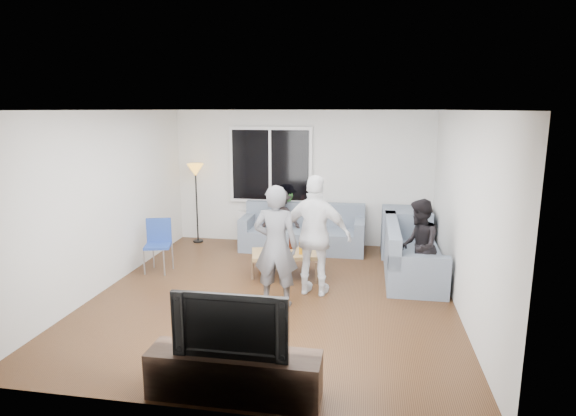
% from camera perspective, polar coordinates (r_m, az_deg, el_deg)
% --- Properties ---
extents(floor, '(5.00, 5.50, 0.04)m').
position_cam_1_polar(floor, '(6.97, -1.67, -10.43)').
color(floor, '#56351C').
rests_on(floor, ground).
extents(ceiling, '(5.00, 5.50, 0.04)m').
position_cam_1_polar(ceiling, '(6.46, -1.81, 11.81)').
color(ceiling, white).
rests_on(ceiling, ground).
extents(wall_back, '(5.00, 0.04, 2.60)m').
position_cam_1_polar(wall_back, '(9.28, 1.65, 3.62)').
color(wall_back, silver).
rests_on(wall_back, ground).
extents(wall_front, '(5.00, 0.04, 2.60)m').
position_cam_1_polar(wall_front, '(4.01, -9.66, -7.55)').
color(wall_front, silver).
rests_on(wall_front, ground).
extents(wall_left, '(0.04, 5.50, 2.60)m').
position_cam_1_polar(wall_left, '(7.50, -20.97, 0.89)').
color(wall_left, silver).
rests_on(wall_left, ground).
extents(wall_right, '(0.04, 5.50, 2.60)m').
position_cam_1_polar(wall_right, '(6.58, 20.31, -0.49)').
color(wall_right, silver).
rests_on(wall_right, ground).
extents(window_frame, '(1.62, 0.06, 1.47)m').
position_cam_1_polar(window_frame, '(9.28, -2.10, 5.17)').
color(window_frame, white).
rests_on(window_frame, wall_back).
extents(window_glass, '(1.50, 0.02, 1.35)m').
position_cam_1_polar(window_glass, '(9.24, -2.15, 5.14)').
color(window_glass, black).
rests_on(window_glass, window_frame).
extents(window_mullion, '(0.05, 0.03, 1.35)m').
position_cam_1_polar(window_mullion, '(9.23, -2.16, 5.13)').
color(window_mullion, white).
rests_on(window_mullion, window_frame).
extents(radiator, '(1.30, 0.12, 0.62)m').
position_cam_1_polar(radiator, '(9.46, -2.09, -2.34)').
color(radiator, silver).
rests_on(radiator, floor).
extents(potted_plant, '(0.26, 0.22, 0.40)m').
position_cam_1_polar(potted_plant, '(9.25, 0.01, 0.59)').
color(potted_plant, '#336E2C').
rests_on(potted_plant, radiator).
extents(vase, '(0.21, 0.21, 0.19)m').
position_cam_1_polar(vase, '(9.39, -3.57, 0.07)').
color(vase, silver).
rests_on(vase, radiator).
extents(sofa_back_section, '(2.30, 0.85, 0.85)m').
position_cam_1_polar(sofa_back_section, '(8.95, 1.76, -2.40)').
color(sofa_back_section, slate).
rests_on(sofa_back_section, floor).
extents(sofa_right_section, '(2.00, 0.85, 0.85)m').
position_cam_1_polar(sofa_right_section, '(7.80, 14.76, -4.94)').
color(sofa_right_section, slate).
rests_on(sofa_right_section, floor).
extents(sofa_corner, '(0.85, 0.85, 0.85)m').
position_cam_1_polar(sofa_corner, '(8.90, 13.90, -2.83)').
color(sofa_corner, slate).
rests_on(sofa_corner, floor).
extents(cushion_yellow, '(0.44, 0.40, 0.14)m').
position_cam_1_polar(cushion_yellow, '(8.99, -1.21, -1.78)').
color(cushion_yellow, gold).
rests_on(cushion_yellow, sofa_back_section).
extents(cushion_red, '(0.36, 0.30, 0.13)m').
position_cam_1_polar(cushion_red, '(9.07, -1.19, -1.66)').
color(cushion_red, maroon).
rests_on(cushion_red, sofa_back_section).
extents(coffee_table, '(1.21, 0.85, 0.40)m').
position_cam_1_polar(coffee_table, '(7.61, -0.12, -6.74)').
color(coffee_table, tan).
rests_on(coffee_table, floor).
extents(pitcher, '(0.17, 0.17, 0.17)m').
position_cam_1_polar(pitcher, '(7.59, -1.10, -4.54)').
color(pitcher, maroon).
rests_on(pitcher, coffee_table).
extents(side_chair, '(0.49, 0.49, 0.86)m').
position_cam_1_polar(side_chair, '(8.03, -15.31, -4.46)').
color(side_chair, '#213E92').
rests_on(side_chair, floor).
extents(floor_lamp, '(0.32, 0.32, 1.56)m').
position_cam_1_polar(floor_lamp, '(9.57, -10.88, 0.50)').
color(floor_lamp, orange).
rests_on(floor_lamp, floor).
extents(player_left, '(0.61, 0.41, 1.65)m').
position_cam_1_polar(player_left, '(6.36, -1.47, -4.57)').
color(player_left, '#55565B').
rests_on(player_left, floor).
extents(player_right, '(1.06, 0.56, 1.72)m').
position_cam_1_polar(player_right, '(6.73, 3.34, -3.34)').
color(player_right, white).
rests_on(player_right, floor).
extents(spectator_right, '(0.56, 0.70, 1.38)m').
position_cam_1_polar(spectator_right, '(7.05, 15.36, -4.52)').
color(spectator_right, black).
rests_on(spectator_right, floor).
extents(spectator_back, '(0.80, 0.54, 1.14)m').
position_cam_1_polar(spectator_back, '(9.01, -0.90, -1.35)').
color(spectator_back, black).
rests_on(spectator_back, floor).
extents(tv_console, '(1.60, 0.40, 0.44)m').
position_cam_1_polar(tv_console, '(4.66, -6.45, -19.21)').
color(tv_console, '#35251A').
rests_on(tv_console, floor).
extents(television, '(1.06, 0.14, 0.61)m').
position_cam_1_polar(television, '(4.42, -6.61, -13.37)').
color(television, black).
rests_on(television, tv_console).
extents(bottle_d, '(0.07, 0.07, 0.25)m').
position_cam_1_polar(bottle_d, '(7.41, 1.60, -4.60)').
color(bottle_d, orange).
rests_on(bottle_d, coffee_table).
extents(bottle_b, '(0.08, 0.08, 0.24)m').
position_cam_1_polar(bottle_b, '(7.39, -1.09, -4.70)').
color(bottle_b, '#188424').
rests_on(bottle_b, coffee_table).
extents(bottle_c, '(0.07, 0.07, 0.21)m').
position_cam_1_polar(bottle_c, '(7.69, 0.35, -4.15)').
color(bottle_c, '#34150B').
rests_on(bottle_c, coffee_table).
extents(bottle_a, '(0.07, 0.07, 0.23)m').
position_cam_1_polar(bottle_a, '(7.64, -2.01, -4.17)').
color(bottle_a, red).
rests_on(bottle_a, coffee_table).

